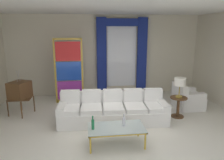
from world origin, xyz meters
The scene contains 14 objects.
ground_plane centered at (0.00, 0.00, 0.00)m, with size 16.00×16.00×0.00m, color silver.
wall_rear centered at (0.00, 3.06, 1.50)m, with size 8.00×0.12×3.00m, color beige.
ceiling_slab centered at (0.00, 0.80, 3.02)m, with size 8.00×7.60×0.04m, color white.
curtained_window centered at (0.62, 2.89, 1.74)m, with size 2.00×0.17×2.70m.
couch_white_long centered at (-0.06, 0.42, 0.31)m, with size 2.96×1.07×0.86m.
coffee_table centered at (-0.16, -0.83, 0.37)m, with size 1.24×0.67×0.41m.
bottle_blue_decanter centered at (0.02, -0.78, 0.52)m, with size 0.07×0.07×0.28m.
bottle_crystal_tall centered at (-0.66, -0.86, 0.53)m, with size 0.06×0.06×0.31m.
vintage_tv centered at (-2.71, 1.26, 0.73)m, with size 0.71×0.75×1.35m.
armchair_white centered at (2.42, 1.09, 0.29)m, with size 0.83×0.83×0.80m.
stained_glass_divider centered at (-1.32, 2.14, 1.06)m, with size 0.95×0.05×2.20m.
peacock_figurine centered at (-0.77, 1.72, 0.22)m, with size 0.44×0.60×0.50m.
round_side_table centered at (1.84, 0.44, 0.36)m, with size 0.48×0.48×0.59m.
table_lamp_brass centered at (1.84, 0.44, 1.03)m, with size 0.32×0.32×0.57m.
Camera 1 is at (-0.82, -5.11, 2.52)m, focal length 34.57 mm.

